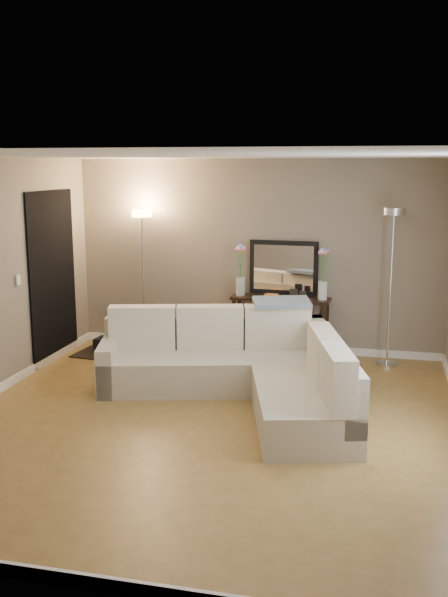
% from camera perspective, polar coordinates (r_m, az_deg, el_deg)
% --- Properties ---
extents(floor, '(5.00, 5.50, 0.01)m').
position_cam_1_polar(floor, '(6.73, -1.57, -10.58)').
color(floor, olive).
rests_on(floor, ground).
extents(ceiling, '(5.00, 5.50, 0.01)m').
position_cam_1_polar(ceiling, '(6.25, -1.71, 12.22)').
color(ceiling, white).
rests_on(ceiling, ground).
extents(wall_back, '(5.00, 0.02, 2.60)m').
position_cam_1_polar(wall_back, '(9.02, 2.83, 3.64)').
color(wall_back, gray).
rests_on(wall_back, ground).
extents(wall_front, '(5.00, 0.02, 2.60)m').
position_cam_1_polar(wall_front, '(3.84, -12.25, -7.28)').
color(wall_front, gray).
rests_on(wall_front, ground).
extents(baseboard_back, '(5.00, 0.03, 0.10)m').
position_cam_1_polar(baseboard_back, '(9.25, 2.73, -4.08)').
color(baseboard_back, white).
rests_on(baseboard_back, ground).
extents(baseboard_front, '(5.00, 0.03, 0.10)m').
position_cam_1_polar(baseboard_front, '(4.42, -11.36, -22.74)').
color(baseboard_front, white).
rests_on(baseboard_front, ground).
extents(doorway, '(0.02, 1.20, 2.20)m').
position_cam_1_polar(doorway, '(8.86, -14.46, 1.83)').
color(doorway, black).
rests_on(doorway, ground).
extents(switch_plate, '(0.02, 0.08, 0.12)m').
position_cam_1_polar(switch_plate, '(8.11, -17.25, 1.54)').
color(switch_plate, white).
rests_on(switch_plate, ground).
extents(sectional_sofa, '(3.12, 2.61, 0.91)m').
position_cam_1_polar(sectional_sofa, '(7.28, 1.86, -6.03)').
color(sectional_sofa, beige).
rests_on(sectional_sofa, floor).
extents(throw_blanket, '(0.74, 0.56, 0.09)m').
position_cam_1_polar(throw_blanket, '(7.78, 4.97, -0.31)').
color(throw_blanket, gray).
rests_on(throw_blanket, sectional_sofa).
extents(console_table, '(1.32, 0.42, 0.80)m').
position_cam_1_polar(console_table, '(8.88, 4.33, -2.07)').
color(console_table, black).
rests_on(console_table, floor).
extents(leaning_mirror, '(0.92, 0.09, 0.72)m').
position_cam_1_polar(leaning_mirror, '(8.89, 5.13, 2.65)').
color(leaning_mirror, black).
rests_on(leaning_mirror, console_table).
extents(table_decor, '(0.55, 0.13, 0.13)m').
position_cam_1_polar(table_decor, '(8.75, 4.82, 0.28)').
color(table_decor, orange).
rests_on(table_decor, console_table).
extents(flower_vase_left, '(0.15, 0.13, 0.69)m').
position_cam_1_polar(flower_vase_left, '(8.86, 1.42, 2.15)').
color(flower_vase_left, silver).
rests_on(flower_vase_left, console_table).
extents(flower_vase_right, '(0.15, 0.13, 0.69)m').
position_cam_1_polar(flower_vase_right, '(8.65, 8.49, 1.80)').
color(flower_vase_right, silver).
rests_on(flower_vase_right, console_table).
extents(floor_lamp_lit, '(0.30, 0.30, 1.91)m').
position_cam_1_polar(floor_lamp_lit, '(9.20, -6.98, 4.00)').
color(floor_lamp_lit, silver).
rests_on(floor_lamp_lit, floor).
extents(floor_lamp_unlit, '(0.29, 0.29, 2.01)m').
position_cam_1_polar(floor_lamp_unlit, '(8.49, 14.22, 3.60)').
color(floor_lamp_unlit, silver).
rests_on(floor_lamp_unlit, floor).
extents(charcoal_rug, '(1.33, 1.06, 0.02)m').
position_cam_1_polar(charcoal_rug, '(9.19, -8.35, -4.56)').
color(charcoal_rug, black).
rests_on(charcoal_rug, floor).
extents(black_bag, '(0.38, 0.28, 0.23)m').
position_cam_1_polar(black_bag, '(9.17, -9.83, -4.06)').
color(black_bag, black).
rests_on(black_bag, charcoal_rug).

